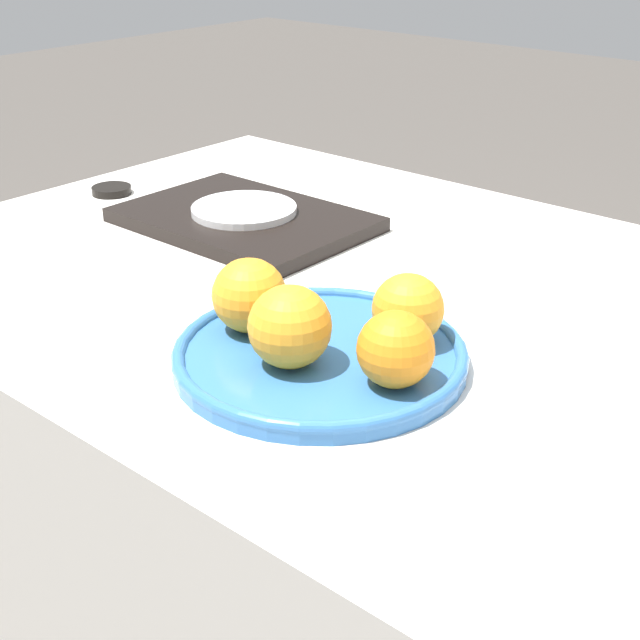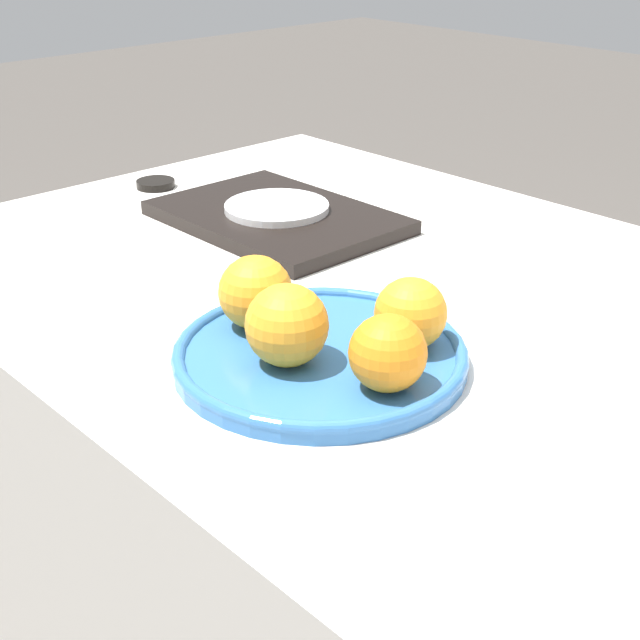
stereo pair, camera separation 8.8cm
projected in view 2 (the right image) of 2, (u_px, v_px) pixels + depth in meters
table at (416, 558)px, 1.19m from camera, size 1.40×0.85×0.74m
fruit_platter at (320, 354)px, 0.90m from camera, size 0.30×0.30×0.02m
orange_0 at (287, 325)px, 0.86m from camera, size 0.08×0.08×0.08m
orange_1 at (411, 313)px, 0.89m from camera, size 0.07×0.07×0.07m
orange_2 at (256, 292)px, 0.93m from camera, size 0.08×0.08×0.08m
orange_3 at (388, 353)px, 0.82m from camera, size 0.07×0.07×0.07m
serving_tray at (277, 217)px, 1.28m from camera, size 0.34×0.24×0.02m
side_plate at (277, 207)px, 1.27m from camera, size 0.15×0.15×0.01m
soy_dish at (156, 184)px, 1.43m from camera, size 0.06×0.06×0.01m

